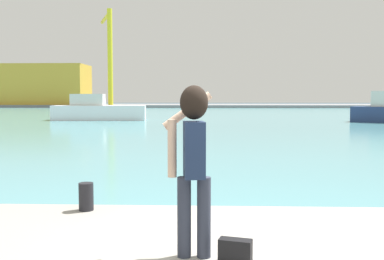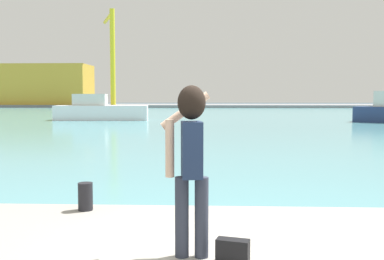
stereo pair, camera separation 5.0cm
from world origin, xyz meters
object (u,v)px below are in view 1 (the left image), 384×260
object	(u,v)px
handbag	(235,251)
boat_moored	(98,111)
warehouse_left	(45,85)
person_photographer	(193,153)
port_crane	(109,47)
harbor_bollard	(86,197)

from	to	relation	value
handbag	boat_moored	xyz separation A→B (m)	(-10.34, 35.80, 0.29)
warehouse_left	handbag	bearing A→B (deg)	-68.65
boat_moored	warehouse_left	world-z (taller)	warehouse_left
person_photographer	handbag	xyz separation A→B (m)	(0.42, -0.17, -0.95)
port_crane	warehouse_left	bearing A→B (deg)	172.98
harbor_bollard	boat_moored	bearing A→B (deg)	103.82
person_photographer	warehouse_left	bearing A→B (deg)	13.94
person_photographer	harbor_bollard	world-z (taller)	person_photographer
person_photographer	harbor_bollard	size ratio (longest dim) A/B	4.39
harbor_bollard	person_photographer	bearing A→B (deg)	-48.66
handbag	port_crane	distance (m)	89.67
person_photographer	handbag	distance (m)	1.05
handbag	warehouse_left	size ratio (longest dim) A/B	0.02
harbor_bollard	warehouse_left	size ratio (longest dim) A/B	0.02
handbag	port_crane	xyz separation A→B (m)	(-20.59, 86.52, 11.48)
handbag	port_crane	size ratio (longest dim) A/B	0.02
person_photographer	harbor_bollard	xyz separation A→B (m)	(-1.60, 1.82, -0.87)
harbor_bollard	port_crane	distance (m)	87.30
port_crane	person_photographer	bearing A→B (deg)	-76.85
person_photographer	warehouse_left	distance (m)	94.48
harbor_bollard	warehouse_left	xyz separation A→B (m)	(-32.47, 86.25, 3.99)
boat_moored	port_crane	bearing A→B (deg)	96.05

